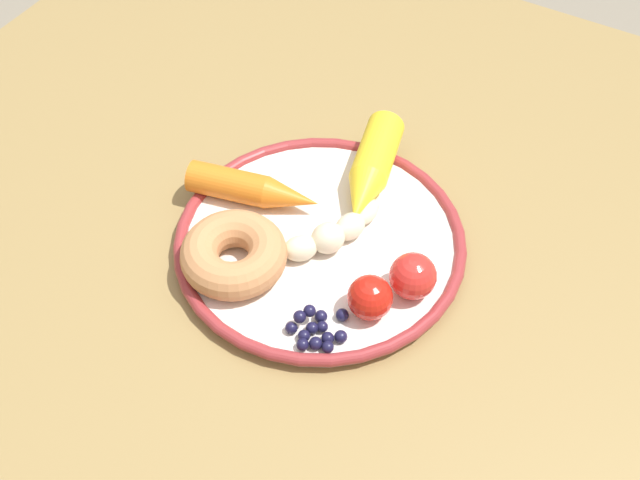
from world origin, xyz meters
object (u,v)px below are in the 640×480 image
at_px(plate, 320,242).
at_px(tomato_mid, 413,276).
at_px(carrot_orange, 254,190).
at_px(blueberry_pile, 317,329).
at_px(banana, 325,236).
at_px(dining_table, 342,288).
at_px(carrot_yellow, 371,170).
at_px(tomato_near, 370,297).
at_px(donut, 234,254).

height_order(plate, tomato_mid, tomato_mid).
bearing_deg(carrot_orange, tomato_mid, 172.99).
relative_size(blueberry_pile, tomato_mid, 1.29).
xyz_separation_m(banana, blueberry_pile, (-0.04, 0.09, -0.01)).
distance_m(dining_table, carrot_yellow, 0.14).
relative_size(carrot_orange, blueberry_pile, 2.48).
bearing_deg(blueberry_pile, tomato_near, -122.42).
xyz_separation_m(donut, blueberry_pile, (-0.10, 0.03, -0.01)).
bearing_deg(dining_table, tomato_near, 131.11).
relative_size(dining_table, blueberry_pile, 19.31).
distance_m(blueberry_pile, tomato_near, 0.05).
distance_m(dining_table, plate, 0.10).
xyz_separation_m(donut, tomato_near, (-0.13, -0.02, 0.00)).
distance_m(banana, carrot_yellow, 0.09).
distance_m(carrot_orange, carrot_yellow, 0.12).
bearing_deg(blueberry_pile, donut, -14.41).
xyz_separation_m(dining_table, plate, (0.01, 0.03, 0.10)).
bearing_deg(carrot_orange, plate, 171.67).
height_order(banana, carrot_yellow, carrot_yellow).
bearing_deg(tomato_near, carrot_orange, -20.98).
relative_size(dining_table, tomato_near, 26.24).
distance_m(donut, blueberry_pile, 0.11).
xyz_separation_m(dining_table, banana, (0.00, 0.03, 0.12)).
relative_size(carrot_orange, tomato_mid, 3.19).
bearing_deg(tomato_mid, blueberry_pile, 58.75).
distance_m(carrot_orange, tomato_mid, 0.19).
bearing_deg(carrot_yellow, tomato_mid, 133.25).
distance_m(tomato_near, tomato_mid, 0.05).
bearing_deg(carrot_orange, donut, 110.39).
bearing_deg(plate, banana, 158.63).
bearing_deg(carrot_yellow, tomato_near, 117.33).
relative_size(plate, tomato_mid, 6.53).
xyz_separation_m(carrot_orange, donut, (-0.03, 0.08, 0.00)).
xyz_separation_m(plate, carrot_orange, (0.08, -0.01, 0.02)).
relative_size(carrot_yellow, donut, 1.45).
height_order(donut, tomato_mid, tomato_mid).
distance_m(blueberry_pile, tomato_mid, 0.10).
relative_size(dining_table, tomato_mid, 24.85).
relative_size(donut, tomato_mid, 2.30).
bearing_deg(banana, tomato_mid, 175.22).
bearing_deg(tomato_near, dining_table, -48.89).
xyz_separation_m(dining_table, tomato_near, (-0.07, 0.08, 0.12)).
bearing_deg(donut, tomato_near, -172.41).
bearing_deg(carrot_orange, carrot_yellow, -138.54).
relative_size(plate, donut, 2.83).
relative_size(dining_table, banana, 8.65).
distance_m(dining_table, tomato_near, 0.16).
height_order(dining_table, carrot_yellow, carrot_yellow).
relative_size(plate, blueberry_pile, 5.07).
height_order(carrot_yellow, tomato_near, tomato_near).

